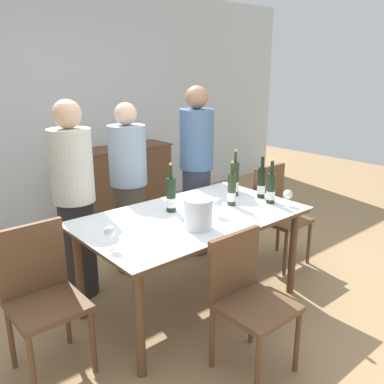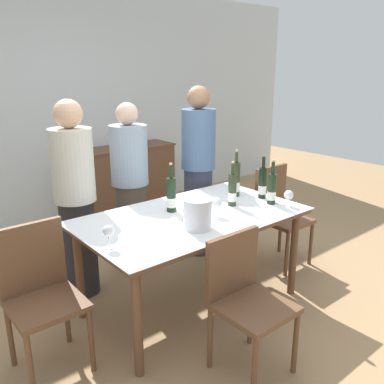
{
  "view_description": "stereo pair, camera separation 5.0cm",
  "coord_description": "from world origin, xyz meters",
  "px_view_note": "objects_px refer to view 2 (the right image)",
  "views": [
    {
      "loc": [
        -1.87,
        -2.18,
        1.82
      ],
      "look_at": [
        0.0,
        0.0,
        0.95
      ],
      "focal_mm": 38.0,
      "sensor_mm": 36.0,
      "label": 1
    },
    {
      "loc": [
        -1.83,
        -2.22,
        1.82
      ],
      "look_at": [
        0.0,
        0.0,
        0.95
      ],
      "focal_mm": 38.0,
      "sensor_mm": 36.0,
      "label": 2
    }
  ],
  "objects_px": {
    "wine_glass_2": "(216,203)",
    "wine_glass_3": "(289,195)",
    "wine_glass_0": "(109,232)",
    "wine_bottle_1": "(272,189)",
    "wine_bottle_4": "(263,183)",
    "wine_glass_1": "(187,210)",
    "chair_near_front": "(245,293)",
    "person_guest_left": "(130,190)",
    "chair_left_end": "(40,288)",
    "person_host": "(76,201)",
    "chair_right_end": "(278,209)",
    "ice_bucket": "(198,213)",
    "dining_table": "(192,224)",
    "wine_bottle_3": "(232,190)",
    "person_guest_right": "(198,172)",
    "wine_bottle_2": "(236,180)",
    "sideboard_cabinet": "(126,179)",
    "wine_bottle_0": "(171,196)"
  },
  "relations": [
    {
      "from": "chair_left_end",
      "to": "person_host",
      "type": "xyz_separation_m",
      "value": [
        0.55,
        0.66,
        0.28
      ]
    },
    {
      "from": "wine_bottle_4",
      "to": "sideboard_cabinet",
      "type": "bearing_deg",
      "value": 88.56
    },
    {
      "from": "wine_bottle_4",
      "to": "chair_near_front",
      "type": "xyz_separation_m",
      "value": [
        -0.91,
        -0.67,
        -0.39
      ]
    },
    {
      "from": "person_host",
      "to": "wine_glass_3",
      "type": "bearing_deg",
      "value": -39.13
    },
    {
      "from": "sideboard_cabinet",
      "to": "chair_left_end",
      "type": "distance_m",
      "value": 2.95
    },
    {
      "from": "wine_bottle_3",
      "to": "person_host",
      "type": "relative_size",
      "value": 0.23
    },
    {
      "from": "wine_bottle_4",
      "to": "wine_glass_3",
      "type": "distance_m",
      "value": 0.28
    },
    {
      "from": "wine_glass_2",
      "to": "wine_glass_3",
      "type": "distance_m",
      "value": 0.64
    },
    {
      "from": "ice_bucket",
      "to": "chair_left_end",
      "type": "distance_m",
      "value": 1.11
    },
    {
      "from": "person_guest_right",
      "to": "chair_near_front",
      "type": "bearing_deg",
      "value": -120.8
    },
    {
      "from": "wine_glass_1",
      "to": "person_guest_right",
      "type": "bearing_deg",
      "value": 45.58
    },
    {
      "from": "wine_bottle_1",
      "to": "chair_near_front",
      "type": "relative_size",
      "value": 0.42
    },
    {
      "from": "wine_bottle_1",
      "to": "person_guest_left",
      "type": "xyz_separation_m",
      "value": [
        -0.7,
        1.04,
        -0.12
      ]
    },
    {
      "from": "wine_glass_0",
      "to": "wine_glass_3",
      "type": "bearing_deg",
      "value": -7.73
    },
    {
      "from": "wine_bottle_3",
      "to": "wine_bottle_4",
      "type": "xyz_separation_m",
      "value": [
        0.34,
        -0.02,
        0.0
      ]
    },
    {
      "from": "wine_bottle_2",
      "to": "chair_near_front",
      "type": "xyz_separation_m",
      "value": [
        -0.78,
        -0.86,
        -0.4
      ]
    },
    {
      "from": "chair_left_end",
      "to": "wine_bottle_1",
      "type": "bearing_deg",
      "value": -9.13
    },
    {
      "from": "wine_glass_0",
      "to": "wine_bottle_1",
      "type": "bearing_deg",
      "value": -3.19
    },
    {
      "from": "wine_bottle_0",
      "to": "wine_bottle_1",
      "type": "distance_m",
      "value": 0.83
    },
    {
      "from": "chair_near_front",
      "to": "person_host",
      "type": "distance_m",
      "value": 1.56
    },
    {
      "from": "dining_table",
      "to": "person_guest_right",
      "type": "height_order",
      "value": "person_guest_right"
    },
    {
      "from": "wine_bottle_3",
      "to": "chair_near_front",
      "type": "distance_m",
      "value": 0.98
    },
    {
      "from": "wine_bottle_1",
      "to": "person_guest_right",
      "type": "height_order",
      "value": "person_guest_right"
    },
    {
      "from": "wine_bottle_1",
      "to": "wine_glass_1",
      "type": "relative_size",
      "value": 2.74
    },
    {
      "from": "chair_near_front",
      "to": "wine_bottle_1",
      "type": "bearing_deg",
      "value": 31.55
    },
    {
      "from": "wine_bottle_4",
      "to": "chair_left_end",
      "type": "height_order",
      "value": "wine_bottle_4"
    },
    {
      "from": "chair_right_end",
      "to": "person_guest_left",
      "type": "relative_size",
      "value": 0.6
    },
    {
      "from": "wine_bottle_2",
      "to": "person_guest_left",
      "type": "bearing_deg",
      "value": 131.97
    },
    {
      "from": "wine_bottle_3",
      "to": "chair_right_end",
      "type": "bearing_deg",
      "value": 9.17
    },
    {
      "from": "wine_glass_0",
      "to": "chair_near_front",
      "type": "xyz_separation_m",
      "value": [
        0.58,
        -0.6,
        -0.36
      ]
    },
    {
      "from": "sideboard_cabinet",
      "to": "person_guest_right",
      "type": "xyz_separation_m",
      "value": [
        -0.1,
        -1.58,
        0.41
      ]
    },
    {
      "from": "dining_table",
      "to": "wine_glass_3",
      "type": "relative_size",
      "value": 13.15
    },
    {
      "from": "wine_bottle_3",
      "to": "person_guest_left",
      "type": "bearing_deg",
      "value": 116.05
    },
    {
      "from": "wine_glass_1",
      "to": "chair_near_front",
      "type": "bearing_deg",
      "value": -96.34
    },
    {
      "from": "dining_table",
      "to": "wine_bottle_3",
      "type": "relative_size",
      "value": 4.68
    },
    {
      "from": "wine_glass_0",
      "to": "wine_glass_3",
      "type": "height_order",
      "value": "wine_glass_0"
    },
    {
      "from": "sideboard_cabinet",
      "to": "wine_glass_0",
      "type": "height_order",
      "value": "wine_glass_0"
    },
    {
      "from": "wine_glass_1",
      "to": "person_guest_left",
      "type": "relative_size",
      "value": 0.09
    },
    {
      "from": "wine_bottle_4",
      "to": "wine_glass_1",
      "type": "distance_m",
      "value": 0.84
    },
    {
      "from": "wine_bottle_4",
      "to": "wine_bottle_3",
      "type": "bearing_deg",
      "value": 176.21
    },
    {
      "from": "wine_bottle_1",
      "to": "person_guest_left",
      "type": "bearing_deg",
      "value": 124.06
    },
    {
      "from": "wine_bottle_1",
      "to": "chair_right_end",
      "type": "height_order",
      "value": "wine_bottle_1"
    },
    {
      "from": "wine_bottle_1",
      "to": "wine_bottle_3",
      "type": "relative_size",
      "value": 1.01
    },
    {
      "from": "wine_bottle_2",
      "to": "wine_glass_3",
      "type": "relative_size",
      "value": 3.13
    },
    {
      "from": "person_guest_left",
      "to": "chair_left_end",
      "type": "bearing_deg",
      "value": -146.2
    },
    {
      "from": "wine_bottle_0",
      "to": "wine_glass_2",
      "type": "distance_m",
      "value": 0.36
    },
    {
      "from": "wine_bottle_1",
      "to": "wine_glass_3",
      "type": "bearing_deg",
      "value": -63.24
    },
    {
      "from": "wine_bottle_4",
      "to": "person_guest_left",
      "type": "height_order",
      "value": "person_guest_left"
    },
    {
      "from": "ice_bucket",
      "to": "person_host",
      "type": "xyz_separation_m",
      "value": [
        -0.45,
        0.98,
        -0.07
      ]
    },
    {
      "from": "wine_bottle_2",
      "to": "person_host",
      "type": "height_order",
      "value": "person_host"
    }
  ]
}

